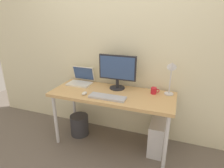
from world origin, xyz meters
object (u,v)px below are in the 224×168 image
Objects in this scene: wastebasket at (80,125)px; desk_lamp at (171,70)px; laptop at (81,79)px; mouse at (84,93)px; coffee_mug at (154,91)px; keyboard at (107,97)px; desk at (112,98)px; monitor at (117,70)px; computer_tower at (157,137)px.

desk_lamp is at bearing 6.52° from wastebasket.
desk_lamp is 1.50m from wastebasket.
laptop is 3.56× the size of mouse.
laptop reaches higher than coffee_mug.
mouse is (-0.30, 0.00, 0.01)m from keyboard.
coffee_mug is at bearing 17.59° from desk.
wastebasket is (-1.18, -0.14, -0.91)m from desk_lamp.
desk is at bearing 27.91° from mouse.
laptop is 1.02m from coffee_mug.
desk is 4.80× the size of laptop.
mouse is (-0.31, -0.33, -0.24)m from monitor.
desk_lamp is (0.67, 0.17, 0.38)m from desk.
desk is 0.79m from desk_lamp.
monitor reaches higher than keyboard.
coffee_mug is (0.49, 0.32, 0.03)m from keyboard.
desk_lamp is 1.01× the size of keyboard.
computer_tower is at bearing 19.02° from keyboard.
desk_lamp is at bearing 26.14° from keyboard.
wastebasket is at bearing -173.48° from desk_lamp.
coffee_mug is at bearing -1.44° from monitor.
mouse reaches higher than wastebasket.
keyboard is at bearing -33.29° from laptop.
desk is 0.36m from monitor.
desk_lamp is at bearing 4.08° from coffee_mug.
laptop is (-0.54, 0.02, -0.19)m from monitor.
computer_tower is (0.59, 0.20, -0.55)m from keyboard.
computer_tower is (-0.08, -0.13, -0.85)m from desk_lamp.
coffee_mug is at bearing -175.92° from desk_lamp.
desk is 0.18m from keyboard.
desk is 0.75m from computer_tower.
wastebasket is at bearing -85.46° from laptop.
keyboard is (0.53, -0.35, -0.05)m from laptop.
keyboard is 0.59m from coffee_mug.
monitor is at bearing 178.56° from coffee_mug.
mouse is at bearing -152.09° from desk.
laptop reaches higher than keyboard.
coffee_mug reaches higher than wastebasket.
desk is 3.14× the size of monitor.
desk is 14.42× the size of coffee_mug.
laptop is at bearing 123.32° from mouse.
monitor is 1.01m from wastebasket.
wastebasket is at bearing -173.05° from coffee_mug.
laptop is at bearing 178.29° from coffee_mug.
desk_lamp is at bearing 14.14° from desk.
desk_lamp is 1.07m from mouse.
laptop is at bearing 178.04° from monitor.
keyboard is 1.47× the size of wastebasket.
coffee_mug is (0.49, 0.16, 0.11)m from desk.
keyboard is at bearing -0.11° from mouse.
monitor is 1.10× the size of desk_lamp.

